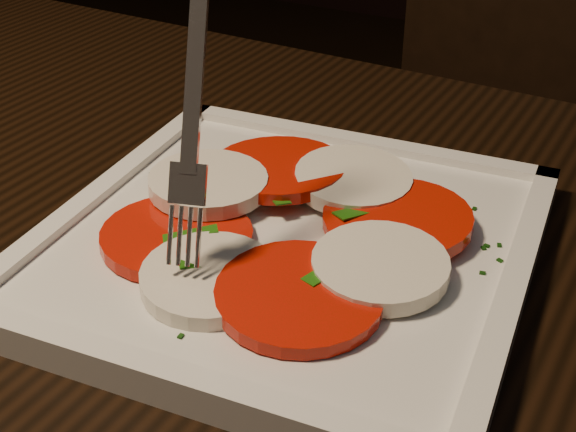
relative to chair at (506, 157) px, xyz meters
name	(u,v)px	position (x,y,z in m)	size (l,w,h in m)	color
chair	(506,157)	(0.00, 0.00, 0.00)	(0.48, 0.48, 0.93)	black
plate	(288,247)	(-0.01, -0.62, 0.22)	(0.29, 0.29, 0.01)	white
caprese_salad	(288,225)	(-0.01, -0.62, 0.24)	(0.25, 0.22, 0.02)	red
fork	(199,88)	(-0.05, -0.65, 0.33)	(0.03, 0.08, 0.17)	white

